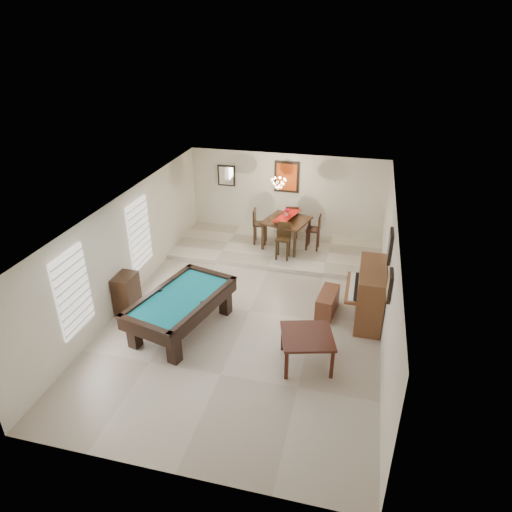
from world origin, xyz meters
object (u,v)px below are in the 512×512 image
at_px(flower_vase, 287,212).
at_px(dining_chair_east, 313,232).
at_px(pool_table, 182,313).
at_px(dining_table, 286,231).
at_px(piano_bench, 327,303).
at_px(apothecary_chest, 127,293).
at_px(upright_piano, 363,293).
at_px(chandelier, 279,180).
at_px(dining_chair_south, 283,241).
at_px(dining_chair_north, 292,221).
at_px(dining_chair_west, 260,227).
at_px(square_table, 307,349).

relative_size(flower_vase, dining_chair_east, 0.21).
relative_size(pool_table, dining_table, 2.09).
bearing_deg(pool_table, piano_bench, 39.15).
bearing_deg(pool_table, apothecary_chest, -178.89).
distance_m(upright_piano, chandelier, 4.12).
xyz_separation_m(dining_table, dining_chair_south, (0.05, -0.77, 0.03)).
height_order(pool_table, piano_bench, pool_table).
distance_m(dining_chair_north, dining_chair_west, 1.09).
relative_size(apothecary_chest, dining_chair_west, 0.88).
xyz_separation_m(dining_chair_south, dining_chair_north, (-0.00, 1.51, 0.00)).
height_order(dining_chair_south, dining_chair_north, dining_chair_north).
relative_size(piano_bench, dining_chair_west, 0.90).
relative_size(pool_table, piano_bench, 2.56).
bearing_deg(square_table, dining_table, 105.08).
distance_m(square_table, dining_table, 5.07).
bearing_deg(apothecary_chest, upright_piano, 10.91).
height_order(piano_bench, chandelier, chandelier).
height_order(pool_table, dining_chair_south, dining_chair_south).
xyz_separation_m(upright_piano, dining_chair_east, (-1.53, 3.06, -0.01)).
height_order(square_table, dining_table, dining_table).
height_order(piano_bench, dining_chair_south, dining_chair_south).
xyz_separation_m(square_table, piano_bench, (0.22, 1.89, -0.08)).
relative_size(flower_vase, dining_chair_south, 0.21).
xyz_separation_m(flower_vase, dining_chair_west, (-0.79, 0.04, -0.55)).
height_order(square_table, upright_piano, upright_piano).
bearing_deg(apothecary_chest, pool_table, -13.22).
height_order(square_table, piano_bench, square_table).
distance_m(dining_table, dining_chair_east, 0.78).
relative_size(square_table, apothecary_chest, 1.05).
bearing_deg(dining_chair_west, dining_chair_north, -56.29).
distance_m(dining_chair_south, dining_chair_north, 1.51).
xyz_separation_m(piano_bench, dining_chair_north, (-1.49, 3.74, 0.37)).
height_order(dining_chair_south, dining_chair_west, dining_chair_west).
relative_size(dining_chair_north, dining_chair_east, 0.99).
height_order(square_table, dining_chair_west, dining_chair_west).
xyz_separation_m(upright_piano, flower_vase, (-2.31, 3.02, 0.55)).
height_order(dining_chair_west, chandelier, chandelier).
distance_m(apothecary_chest, chandelier, 5.07).
relative_size(square_table, upright_piano, 0.63).
bearing_deg(pool_table, dining_chair_east, 77.23).
bearing_deg(apothecary_chest, dining_chair_west, 61.61).
xyz_separation_m(square_table, upright_piano, (0.99, 1.87, 0.31)).
bearing_deg(dining_chair_east, flower_vase, -86.32).
bearing_deg(piano_bench, chandelier, 121.94).
bearing_deg(dining_chair_south, piano_bench, -56.35).
xyz_separation_m(flower_vase, chandelier, (-0.23, -0.17, 1.00)).
height_order(square_table, flower_vase, flower_vase).
xyz_separation_m(pool_table, apothecary_chest, (-1.51, 0.35, 0.06)).
bearing_deg(dining_chair_west, upright_piano, -140.83).
distance_m(pool_table, square_table, 2.85).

